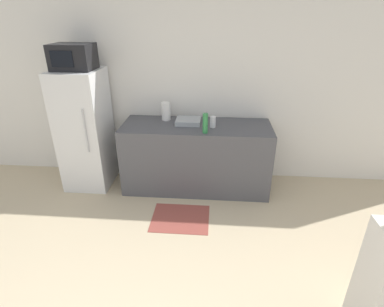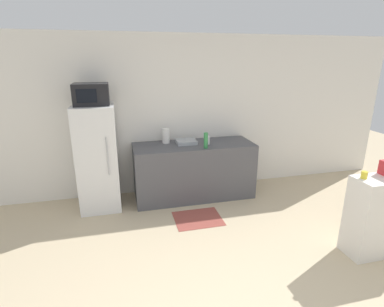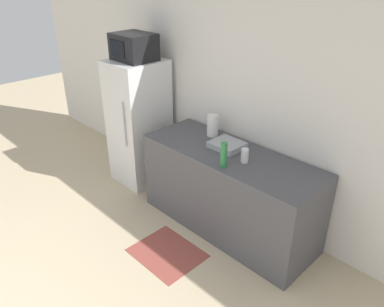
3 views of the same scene
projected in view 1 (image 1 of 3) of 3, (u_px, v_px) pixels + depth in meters
wall_back at (181, 87)px, 4.06m from camera, size 8.00×0.06×2.60m
refrigerator at (85, 130)px, 4.00m from camera, size 0.58×0.66×1.58m
microwave at (73, 57)px, 3.59m from camera, size 0.48×0.39×0.30m
counter at (196, 157)px, 4.05m from camera, size 1.93×0.70×0.90m
sink_basin at (188, 121)px, 3.91m from camera, size 0.32×0.29×0.06m
bottle_tall at (205, 123)px, 3.56m from camera, size 0.06×0.06×0.24m
bottle_short at (213, 122)px, 3.76m from camera, size 0.07×0.07×0.14m
paper_towel_roll at (166, 111)px, 4.00m from camera, size 0.12×0.12×0.24m
kitchen_rug at (180, 218)px, 3.56m from camera, size 0.68×0.56×0.01m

